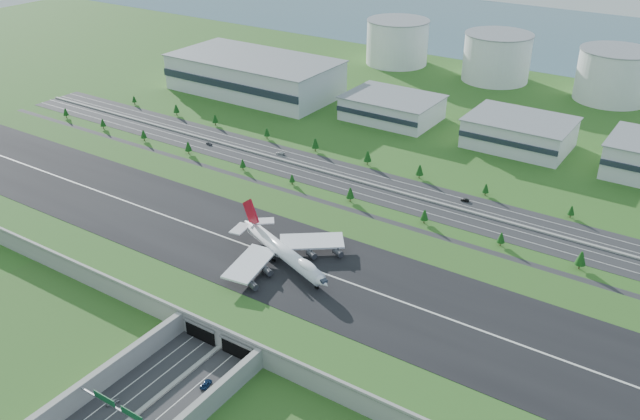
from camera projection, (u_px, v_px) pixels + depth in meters
The scene contains 18 objects.
ground at pixel (301, 282), 276.29m from camera, with size 1200.00×1200.00×0.00m, color #26581B.
airfield_deck at pixel (300, 273), 274.29m from camera, with size 520.00×100.00×9.20m.
sign_gantry_near at pixel (119, 410), 203.02m from camera, with size 38.70×0.70×9.80m.
north_expressway at pixel (407, 195), 346.24m from camera, with size 560.00×36.00×0.12m, color #28282B.
tree_row at pixel (430, 194), 337.41m from camera, with size 499.71×48.61×8.26m.
hangar_west at pixel (255, 75), 489.82m from camera, with size 120.00×60.00×25.00m, color silver.
hangar_mid_a at pixel (392, 108), 442.07m from camera, with size 58.00×42.00×15.00m, color silver.
hangar_mid_b at pixel (519, 133), 400.05m from camera, with size 58.00×42.00×17.00m, color silver.
fuel_tank_a at pixel (397, 42), 555.12m from camera, with size 50.00×50.00×35.00m, color silver.
fuel_tank_b at pixel (497, 58), 513.57m from camera, with size 50.00×50.00×35.00m, color silver.
fuel_tank_c at pixel (614, 76), 472.02m from camera, with size 50.00×50.00×35.00m, color silver.
bay_water at pixel (596, 41), 629.85m from camera, with size 1200.00×260.00×0.06m, color #3C6173.
boeing_747 at pixel (283, 251), 271.60m from camera, with size 58.60×54.37×19.00m.
car_0 at pixel (113, 402), 214.71m from camera, with size 1.67×4.14×1.41m, color #A6A6AA.
car_2 at pixel (206, 384), 221.90m from camera, with size 2.39×5.19×1.44m, color #0E2246.
car_4 at pixel (209, 144), 405.42m from camera, with size 1.64×4.08×1.39m, color #5B5B60.
car_5 at pixel (465, 200), 339.60m from camera, with size 1.45×4.17×1.37m, color black.
car_7 at pixel (280, 153), 392.42m from camera, with size 2.21×5.44×1.58m, color silver.
Camera 1 is at (134.09, -187.69, 155.09)m, focal length 38.00 mm.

